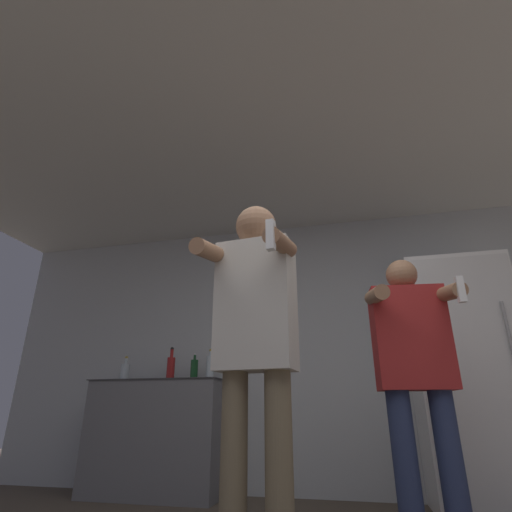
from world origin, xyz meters
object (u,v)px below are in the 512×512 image
at_px(bottle_brown_liquor, 194,369).
at_px(person_man_side, 415,367).
at_px(bottle_amber_bourbon, 210,367).
at_px(refrigerator, 467,378).
at_px(person_woman_foreground, 255,335).
at_px(bottle_clear_vodka, 125,372).
at_px(bottle_tall_gin, 171,367).

relative_size(bottle_brown_liquor, person_man_side, 0.16).
bearing_deg(bottle_amber_bourbon, bottle_brown_liquor, -180.00).
bearing_deg(bottle_amber_bourbon, refrigerator, -2.56).
bearing_deg(bottle_amber_bourbon, person_woman_foreground, -64.13).
xyz_separation_m(bottle_clear_vodka, person_woman_foreground, (1.76, -1.79, -0.03)).
bearing_deg(refrigerator, bottle_amber_bourbon, 177.44).
bearing_deg(person_man_side, bottle_amber_bourbon, 145.32).
relative_size(bottle_amber_bourbon, person_man_side, 0.18).
xyz_separation_m(bottle_brown_liquor, bottle_clear_vodka, (-0.73, 0.00, -0.01)).
xyz_separation_m(refrigerator, bottle_clear_vodka, (-3.07, 0.10, 0.12)).
bearing_deg(bottle_tall_gin, bottle_brown_liquor, -0.00).
distance_m(refrigerator, person_woman_foreground, 2.15).
distance_m(person_woman_foreground, person_man_side, 1.03).
bearing_deg(bottle_clear_vodka, bottle_tall_gin, 0.00).
bearing_deg(refrigerator, bottle_brown_liquor, 177.61).
xyz_separation_m(refrigerator, bottle_tall_gin, (-2.59, 0.10, 0.15)).
distance_m(bottle_tall_gin, person_woman_foreground, 2.20).
bearing_deg(refrigerator, person_woman_foreground, -127.85).
relative_size(bottle_brown_liquor, person_woman_foreground, 0.15).
relative_size(bottle_brown_liquor, bottle_clear_vodka, 1.02).
distance_m(refrigerator, bottle_clear_vodka, 3.08).
relative_size(bottle_clear_vodka, bottle_tall_gin, 0.77).
xyz_separation_m(bottle_clear_vodka, person_man_side, (2.55, -1.15, -0.13)).
bearing_deg(bottle_tall_gin, person_man_side, -29.13).
bearing_deg(person_man_side, bottle_brown_liquor, 147.73).
relative_size(bottle_amber_bourbon, bottle_clear_vodka, 1.16).
distance_m(refrigerator, person_man_side, 1.18).
bearing_deg(person_woman_foreground, refrigerator, 52.15).
height_order(bottle_amber_bourbon, bottle_tall_gin, bottle_tall_gin).
height_order(person_woman_foreground, person_man_side, person_woman_foreground).
xyz_separation_m(bottle_brown_liquor, person_woman_foreground, (1.03, -1.79, -0.03)).
height_order(bottle_tall_gin, person_man_side, person_man_side).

